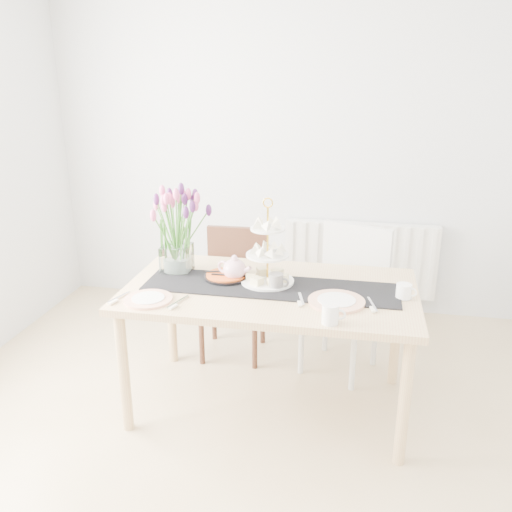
% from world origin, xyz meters
% --- Properties ---
extents(room_shell, '(4.50, 4.50, 4.50)m').
position_xyz_m(room_shell, '(0.00, 0.00, 1.30)').
color(room_shell, tan).
rests_on(room_shell, ground).
extents(radiator, '(1.20, 0.08, 0.60)m').
position_xyz_m(radiator, '(0.50, 2.19, 0.45)').
color(radiator, white).
rests_on(radiator, room_shell).
extents(dining_table, '(1.60, 0.90, 0.75)m').
position_xyz_m(dining_table, '(0.01, 0.75, 0.67)').
color(dining_table, tan).
rests_on(dining_table, ground).
extents(chair_brown, '(0.44, 0.44, 0.86)m').
position_xyz_m(chair_brown, '(-0.34, 1.40, 0.50)').
color(chair_brown, '#391E14').
rests_on(chair_brown, ground).
extents(chair_white, '(0.61, 0.61, 0.94)m').
position_xyz_m(chair_white, '(0.42, 1.32, 0.55)').
color(chair_white, silver).
rests_on(chair_white, ground).
extents(table_runner, '(1.40, 0.35, 0.01)m').
position_xyz_m(table_runner, '(0.01, 0.75, 0.75)').
color(table_runner, black).
rests_on(table_runner, dining_table).
extents(tulip_vase, '(0.61, 0.61, 0.51)m').
position_xyz_m(tulip_vase, '(-0.57, 0.90, 1.08)').
color(tulip_vase, silver).
rests_on(tulip_vase, dining_table).
extents(cake_stand, '(0.30, 0.30, 0.44)m').
position_xyz_m(cake_stand, '(-0.02, 0.81, 0.88)').
color(cake_stand, gold).
rests_on(cake_stand, dining_table).
extents(teapot, '(0.26, 0.23, 0.14)m').
position_xyz_m(teapot, '(-0.21, 0.82, 0.82)').
color(teapot, silver).
rests_on(teapot, dining_table).
extents(cream_jug, '(0.10, 0.10, 0.08)m').
position_xyz_m(cream_jug, '(0.72, 0.74, 0.79)').
color(cream_jug, white).
rests_on(cream_jug, dining_table).
extents(tart_tin, '(0.26, 0.26, 0.03)m').
position_xyz_m(tart_tin, '(-0.26, 0.83, 0.76)').
color(tart_tin, black).
rests_on(tart_tin, dining_table).
extents(mug_grey, '(0.08, 0.08, 0.09)m').
position_xyz_m(mug_grey, '(0.05, 0.73, 0.80)').
color(mug_grey, slate).
rests_on(mug_grey, dining_table).
extents(mug_white, '(0.09, 0.09, 0.10)m').
position_xyz_m(mug_white, '(0.36, 0.37, 0.80)').
color(mug_white, white).
rests_on(mug_white, dining_table).
extents(plate_left, '(0.32, 0.32, 0.01)m').
position_xyz_m(plate_left, '(-0.59, 0.46, 0.76)').
color(plate_left, white).
rests_on(plate_left, dining_table).
extents(plate_right, '(0.36, 0.36, 0.02)m').
position_xyz_m(plate_right, '(0.38, 0.62, 0.76)').
color(plate_right, silver).
rests_on(plate_right, dining_table).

